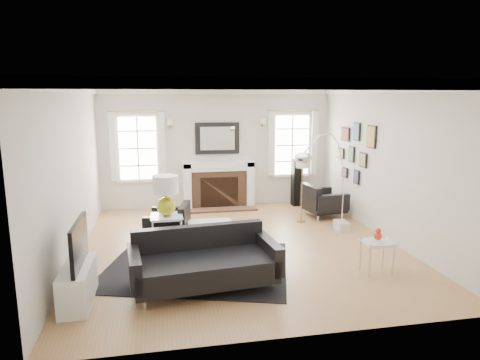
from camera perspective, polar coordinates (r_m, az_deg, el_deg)
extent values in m
plane|color=#A17643|center=(7.71, 0.07, -8.80)|extent=(6.00, 6.00, 0.00)
cube|color=beige|center=(10.29, -3.06, 4.22)|extent=(5.50, 0.04, 2.80)
cube|color=beige|center=(4.51, 7.25, -4.66)|extent=(5.50, 0.04, 2.80)
cube|color=beige|center=(7.36, -21.46, 0.76)|extent=(0.04, 6.00, 2.80)
cube|color=beige|center=(8.31, 19.05, 2.01)|extent=(0.04, 6.00, 2.80)
cube|color=white|center=(7.26, 0.08, 12.49)|extent=(5.50, 6.00, 0.02)
cube|color=white|center=(7.25, 0.08, 12.02)|extent=(5.50, 6.00, 0.12)
cube|color=white|center=(10.15, -7.06, -0.80)|extent=(0.18, 0.38, 1.10)
cube|color=white|center=(10.35, 1.25, -0.49)|extent=(0.18, 0.38, 1.10)
cube|color=white|center=(10.14, -2.89, 2.12)|extent=(1.70, 0.38, 0.12)
cube|color=white|center=(10.15, -2.88, 1.56)|extent=(1.50, 0.34, 0.10)
cube|color=brown|center=(10.27, -2.87, -1.17)|extent=(1.30, 0.30, 0.90)
cube|color=black|center=(10.18, -2.79, -1.67)|extent=(0.90, 0.10, 0.76)
cube|color=brown|center=(10.11, -2.64, -3.87)|extent=(1.70, 0.50, 0.04)
cube|color=black|center=(10.22, -3.04, 5.58)|extent=(1.05, 0.06, 0.75)
cube|color=white|center=(10.19, -3.02, 5.56)|extent=(0.82, 0.02, 0.55)
cube|color=white|center=(10.17, -13.45, 4.14)|extent=(1.00, 0.05, 1.60)
cube|color=white|center=(10.14, -13.46, 4.12)|extent=(0.84, 0.02, 1.44)
cube|color=white|center=(10.11, -16.61, 4.23)|extent=(0.14, 0.05, 1.55)
cube|color=white|center=(10.06, -10.35, 4.47)|extent=(0.14, 0.05, 1.55)
cube|color=white|center=(10.65, 6.90, 4.66)|extent=(1.00, 0.05, 1.60)
cube|color=white|center=(10.63, 6.95, 4.64)|extent=(0.84, 0.02, 1.44)
cube|color=white|center=(10.40, 4.17, 4.83)|extent=(0.14, 0.05, 1.55)
cube|color=white|center=(10.73, 9.88, 4.89)|extent=(0.14, 0.05, 1.55)
cube|color=black|center=(8.77, 17.13, 5.53)|extent=(0.03, 0.34, 0.44)
cube|color=#B67F30|center=(8.76, 17.03, 5.53)|extent=(0.01, 0.29, 0.39)
cube|color=black|center=(9.34, 15.30, 6.24)|extent=(0.03, 0.28, 0.38)
cube|color=teal|center=(9.33, 15.20, 6.24)|extent=(0.01, 0.23, 0.33)
cube|color=black|center=(9.84, 13.87, 5.95)|extent=(0.03, 0.40, 0.30)
cube|color=#9F3032|center=(9.84, 13.78, 5.95)|extent=(0.01, 0.35, 0.25)
cube|color=black|center=(9.09, 16.08, 2.59)|extent=(0.03, 0.30, 0.30)
cube|color=olive|center=(9.08, 15.98, 2.59)|extent=(0.01, 0.25, 0.25)
cube|color=black|center=(9.57, 14.63, 3.37)|extent=(0.03, 0.26, 0.34)
cube|color=#497A5F|center=(9.56, 14.53, 3.37)|extent=(0.01, 0.21, 0.29)
cube|color=black|center=(10.07, 13.29, 3.51)|extent=(0.03, 0.32, 0.24)
cube|color=tan|center=(10.07, 13.19, 3.51)|extent=(0.01, 0.27, 0.19)
cube|color=black|center=(9.37, 15.27, 0.39)|extent=(0.03, 0.24, 0.30)
cube|color=#3F3A74|center=(9.36, 15.17, 0.39)|extent=(0.01, 0.19, 0.25)
cube|color=black|center=(9.91, 13.77, 1.02)|extent=(0.03, 0.28, 0.22)
cube|color=#905470|center=(9.90, 13.67, 1.02)|extent=(0.01, 0.23, 0.17)
cube|color=white|center=(6.02, -20.80, -12.86)|extent=(0.35, 1.00, 0.50)
cube|color=black|center=(5.81, -20.68, -7.88)|extent=(0.05, 1.00, 0.58)
cube|color=black|center=(6.90, -5.67, -11.25)|extent=(3.30, 2.99, 0.01)
cube|color=black|center=(6.01, -4.74, -11.68)|extent=(1.99, 1.10, 0.32)
cube|color=black|center=(6.30, -5.55, -8.34)|extent=(1.92, 0.35, 0.53)
cube|color=black|center=(5.86, -13.90, -11.25)|extent=(0.24, 0.91, 0.40)
cube|color=black|center=(6.21, 3.83, -9.65)|extent=(0.24, 0.91, 0.40)
cube|color=black|center=(8.08, -9.67, -6.13)|extent=(0.86, 0.86, 0.27)
cube|color=black|center=(7.97, -7.42, -4.82)|extent=(0.28, 0.73, 0.45)
cube|color=black|center=(8.39, -9.21, -4.70)|extent=(0.73, 0.26, 0.34)
cube|color=black|center=(7.71, -10.23, -6.14)|extent=(0.73, 0.26, 0.34)
cube|color=black|center=(9.71, 11.14, -3.19)|extent=(0.86, 0.86, 0.29)
cube|color=black|center=(9.50, 9.39, -2.14)|extent=(0.24, 0.77, 0.48)
cube|color=black|center=(9.37, 12.32, -3.04)|extent=(0.77, 0.22, 0.36)
cube|color=black|center=(10.01, 10.08, -2.05)|extent=(0.77, 0.22, 0.36)
cube|color=silver|center=(7.75, -3.88, -6.01)|extent=(0.80, 0.80, 0.02)
cylinder|color=silver|center=(7.43, -6.32, -8.18)|extent=(0.04, 0.04, 0.36)
cylinder|color=silver|center=(7.51, -0.77, -7.89)|extent=(0.04, 0.04, 0.36)
cylinder|color=silver|center=(8.11, -6.72, -6.53)|extent=(0.04, 0.04, 0.36)
cylinder|color=silver|center=(8.19, -1.65, -6.29)|extent=(0.04, 0.04, 0.36)
cube|color=silver|center=(7.52, -9.76, -4.77)|extent=(0.54, 0.54, 0.02)
cylinder|color=silver|center=(7.38, -11.47, -7.47)|extent=(0.04, 0.04, 0.60)
cylinder|color=silver|center=(7.39, -7.84, -7.34)|extent=(0.04, 0.04, 0.60)
cylinder|color=silver|center=(7.83, -11.43, -6.41)|extent=(0.04, 0.04, 0.60)
cylinder|color=silver|center=(7.83, -8.02, -6.29)|extent=(0.04, 0.04, 0.60)
cube|color=silver|center=(6.76, 17.86, -7.88)|extent=(0.45, 0.38, 0.02)
cylinder|color=silver|center=(6.63, 16.92, -10.38)|extent=(0.04, 0.04, 0.50)
cylinder|color=silver|center=(6.80, 19.74, -10.00)|extent=(0.04, 0.04, 0.50)
cylinder|color=silver|center=(6.88, 15.76, -9.53)|extent=(0.04, 0.04, 0.50)
cylinder|color=silver|center=(7.04, 18.51, -9.19)|extent=(0.04, 0.04, 0.50)
sphere|color=gold|center=(7.48, -9.80, -3.48)|extent=(0.33, 0.33, 0.33)
cylinder|color=gold|center=(7.44, -9.84, -2.26)|extent=(0.04, 0.04, 0.13)
cylinder|color=white|center=(7.39, -9.90, -0.60)|extent=(0.44, 0.44, 0.31)
sphere|color=red|center=(6.73, 17.91, -7.15)|extent=(0.12, 0.12, 0.12)
sphere|color=red|center=(6.70, 17.95, -6.45)|extent=(0.09, 0.09, 0.09)
cube|color=white|center=(8.84, 13.38, -5.91)|extent=(0.21, 0.34, 0.17)
ellipsoid|color=silver|center=(7.14, 8.44, 2.97)|extent=(0.29, 0.29, 0.17)
cylinder|color=#AE913C|center=(9.24, 8.12, -5.45)|extent=(0.18, 0.18, 0.03)
cylinder|color=#AE913C|center=(9.09, 8.22, -1.77)|extent=(0.02, 0.02, 1.24)
cylinder|color=white|center=(8.97, 8.34, 2.38)|extent=(0.28, 0.28, 0.23)
cube|color=black|center=(10.50, 7.58, -0.29)|extent=(0.24, 0.24, 1.15)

